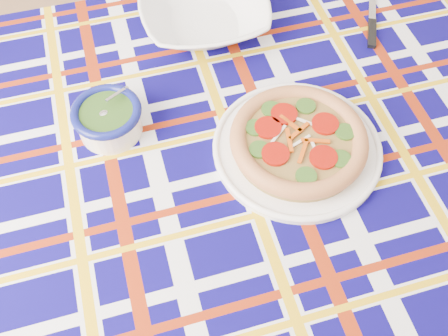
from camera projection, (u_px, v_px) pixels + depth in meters
floor at (277, 161)px, 2.04m from camera, size 4.00×4.00×0.00m
dining_table at (197, 181)px, 1.10m from camera, size 2.05×1.62×0.84m
tablecloth at (197, 174)px, 1.08m from camera, size 2.09×1.67×0.12m
main_focaccia_plate at (299, 140)px, 1.01m from camera, size 0.41×0.41×0.07m
pesto_bowl at (108, 117)px, 1.04m from camera, size 0.17×0.17×0.09m
serving_bowl at (204, 13)px, 1.22m from camera, size 0.41×0.41×0.08m
table_knife at (373, 5)px, 1.29m from camera, size 0.19×0.19×0.01m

